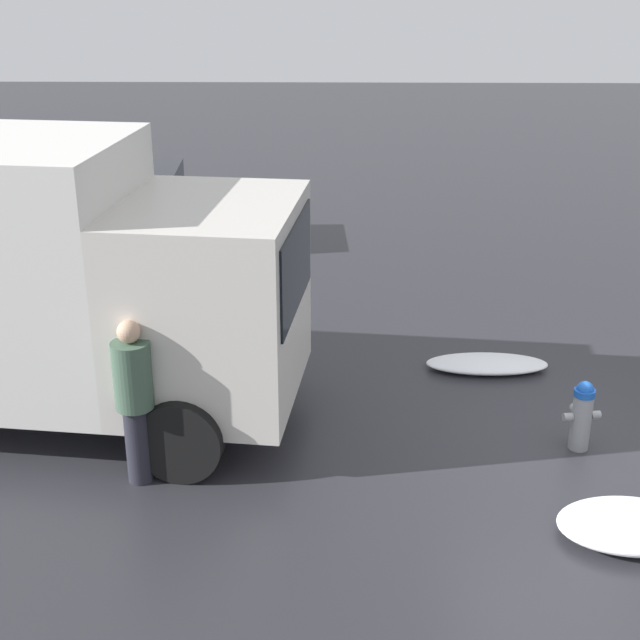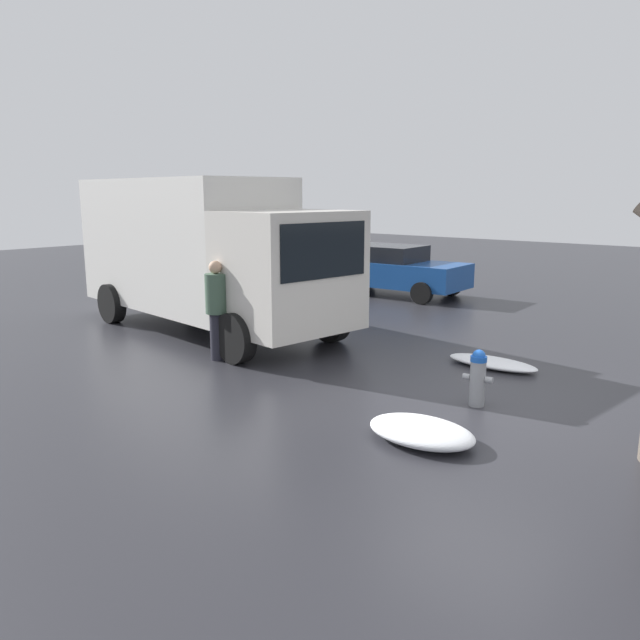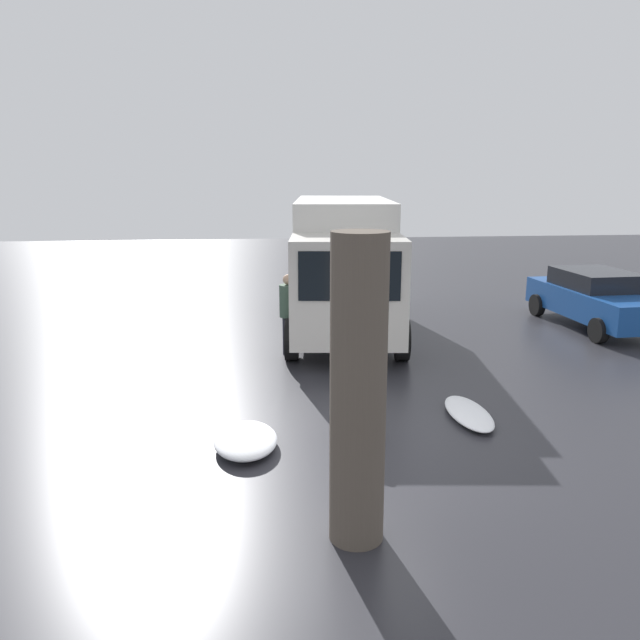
# 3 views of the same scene
# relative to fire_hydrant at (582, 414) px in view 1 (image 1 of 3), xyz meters

# --- Properties ---
(ground_plane) EXTENTS (60.00, 60.00, 0.00)m
(ground_plane) POSITION_rel_fire_hydrant_xyz_m (-0.00, 0.00, -0.42)
(ground_plane) COLOR #28282D
(fire_hydrant) EXTENTS (0.43, 0.33, 0.81)m
(fire_hydrant) POSITION_rel_fire_hydrant_xyz_m (0.00, 0.00, 0.00)
(fire_hydrant) COLOR gray
(fire_hydrant) RESTS_ON ground_plane
(pedestrian) EXTENTS (0.39, 0.39, 1.78)m
(pedestrian) POSITION_rel_fire_hydrant_xyz_m (4.70, 0.72, 0.56)
(pedestrian) COLOR #23232D
(pedestrian) RESTS_ON ground_plane
(parked_car) EXTENTS (4.43, 2.17, 1.44)m
(parked_car) POSITION_rel_fire_hydrant_xyz_m (6.44, -7.39, 0.33)
(parked_car) COLOR #194793
(parked_car) RESTS_ON ground_plane
(snow_pile_by_hydrant) EXTENTS (1.59, 0.63, 0.16)m
(snow_pile_by_hydrant) POSITION_rel_fire_hydrant_xyz_m (0.70, -1.99, -0.34)
(snow_pile_by_hydrant) COLOR white
(snow_pile_by_hydrant) RESTS_ON ground_plane
(snow_pile_curbside) EXTENTS (1.37, 0.92, 0.24)m
(snow_pile_curbside) POSITION_rel_fire_hydrant_xyz_m (-0.08, 1.62, -0.30)
(snow_pile_curbside) COLOR white
(snow_pile_curbside) RESTS_ON ground_plane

